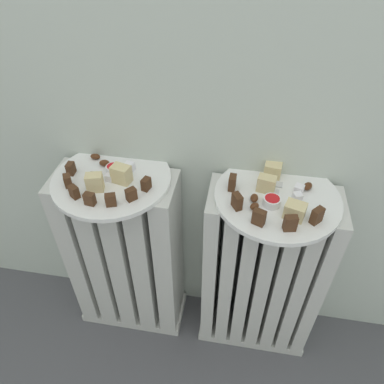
{
  "coord_description": "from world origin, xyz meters",
  "views": [
    {
      "loc": [
        0.12,
        -0.41,
        1.22
      ],
      "look_at": [
        0.0,
        0.28,
        0.61
      ],
      "focal_mm": 33.91,
      "sensor_mm": 36.0,
      "label": 1
    }
  ],
  "objects_px": {
    "radiator_right": "(261,276)",
    "jam_bowl_right": "(272,201)",
    "plate_left": "(112,179)",
    "radiator_left": "(126,257)",
    "plate_right": "(277,197)",
    "fork": "(278,191)",
    "jam_bowl_left": "(113,169)"
  },
  "relations": [
    {
      "from": "radiator_right",
      "to": "jam_bowl_right",
      "type": "xyz_separation_m",
      "value": [
        -0.02,
        -0.04,
        0.34
      ]
    },
    {
      "from": "radiator_right",
      "to": "plate_left",
      "type": "height_order",
      "value": "plate_left"
    },
    {
      "from": "radiator_left",
      "to": "plate_left",
      "type": "bearing_deg",
      "value": 0.0
    },
    {
      "from": "radiator_right",
      "to": "plate_right",
      "type": "distance_m",
      "value": 0.32
    },
    {
      "from": "radiator_left",
      "to": "plate_right",
      "type": "distance_m",
      "value": 0.53
    },
    {
      "from": "radiator_right",
      "to": "jam_bowl_right",
      "type": "height_order",
      "value": "jam_bowl_right"
    },
    {
      "from": "plate_right",
      "to": "radiator_left",
      "type": "bearing_deg",
      "value": 180.0
    },
    {
      "from": "plate_left",
      "to": "fork",
      "type": "xyz_separation_m",
      "value": [
        0.43,
        0.02,
        0.01
      ]
    },
    {
      "from": "radiator_left",
      "to": "plate_left",
      "type": "xyz_separation_m",
      "value": [
        0.0,
        0.0,
        0.32
      ]
    },
    {
      "from": "radiator_right",
      "to": "jam_bowl_left",
      "type": "xyz_separation_m",
      "value": [
        -0.42,
        0.02,
        0.34
      ]
    },
    {
      "from": "jam_bowl_right",
      "to": "fork",
      "type": "bearing_deg",
      "value": 73.56
    },
    {
      "from": "plate_right",
      "to": "jam_bowl_left",
      "type": "height_order",
      "value": "jam_bowl_left"
    },
    {
      "from": "radiator_left",
      "to": "plate_left",
      "type": "distance_m",
      "value": 0.32
    },
    {
      "from": "radiator_left",
      "to": "jam_bowl_right",
      "type": "xyz_separation_m",
      "value": [
        0.41,
        -0.04,
        0.34
      ]
    },
    {
      "from": "plate_right",
      "to": "fork",
      "type": "relative_size",
      "value": 3.45
    },
    {
      "from": "radiator_left",
      "to": "plate_left",
      "type": "height_order",
      "value": "plate_left"
    },
    {
      "from": "jam_bowl_left",
      "to": "jam_bowl_right",
      "type": "xyz_separation_m",
      "value": [
        0.41,
        -0.05,
        -0.0
      ]
    },
    {
      "from": "jam_bowl_right",
      "to": "plate_left",
      "type": "bearing_deg",
      "value": 175.0
    },
    {
      "from": "plate_left",
      "to": "fork",
      "type": "height_order",
      "value": "fork"
    },
    {
      "from": "plate_right",
      "to": "fork",
      "type": "distance_m",
      "value": 0.02
    },
    {
      "from": "radiator_left",
      "to": "plate_left",
      "type": "relative_size",
      "value": 2.0
    },
    {
      "from": "plate_right",
      "to": "jam_bowl_right",
      "type": "height_order",
      "value": "jam_bowl_right"
    },
    {
      "from": "plate_right",
      "to": "jam_bowl_left",
      "type": "relative_size",
      "value": 8.19
    },
    {
      "from": "radiator_left",
      "to": "fork",
      "type": "distance_m",
      "value": 0.54
    },
    {
      "from": "jam_bowl_right",
      "to": "fork",
      "type": "xyz_separation_m",
      "value": [
        0.02,
        0.05,
        -0.01
      ]
    },
    {
      "from": "radiator_right",
      "to": "fork",
      "type": "xyz_separation_m",
      "value": [
        0.0,
        0.02,
        0.33
      ]
    },
    {
      "from": "jam_bowl_left",
      "to": "plate_left",
      "type": "bearing_deg",
      "value": -97.23
    },
    {
      "from": "radiator_right",
      "to": "jam_bowl_left",
      "type": "distance_m",
      "value": 0.54
    },
    {
      "from": "fork",
      "to": "radiator_right",
      "type": "bearing_deg",
      "value": -90.23
    },
    {
      "from": "radiator_left",
      "to": "radiator_right",
      "type": "xyz_separation_m",
      "value": [
        0.43,
        0.0,
        0.0
      ]
    },
    {
      "from": "radiator_right",
      "to": "plate_left",
      "type": "relative_size",
      "value": 2.0
    },
    {
      "from": "jam_bowl_left",
      "to": "radiator_right",
      "type": "bearing_deg",
      "value": -2.18
    }
  ]
}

